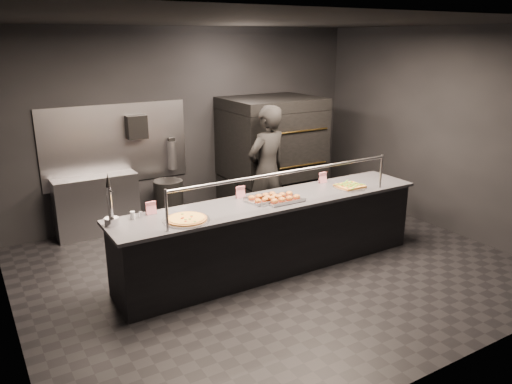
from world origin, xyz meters
TOP-DOWN VIEW (x-y plane):
  - room at (-0.02, 0.05)m, footprint 6.04×6.00m
  - service_counter at (0.00, -0.00)m, footprint 4.10×0.78m
  - pizza_oven at (1.20, 1.90)m, footprint 1.50×1.23m
  - prep_shelf at (-1.60, 2.32)m, footprint 1.20×0.35m
  - towel_dispenser at (-0.90, 2.39)m, footprint 0.30×0.20m
  - fire_extinguisher at (-0.35, 2.40)m, footprint 0.14×0.14m
  - beer_tap at (-1.95, 0.16)m, footprint 0.15×0.21m
  - round_pizza at (-1.21, -0.12)m, footprint 0.52×0.52m
  - slider_tray_a at (-0.10, 0.03)m, footprint 0.51×0.43m
  - slider_tray_b at (0.07, -0.08)m, footprint 0.47×0.35m
  - square_pizza at (1.16, -0.09)m, footprint 0.42×0.42m
  - condiment_jar at (-1.67, 0.22)m, footprint 0.14×0.05m
  - tent_cards at (-0.26, 0.28)m, footprint 2.58×0.04m
  - trash_bin at (-0.58, 2.06)m, footprint 0.45×0.45m
  - worker at (0.59, 1.08)m, footprint 0.79×0.61m

SIDE VIEW (x-z plane):
  - trash_bin at x=-0.58m, z-range 0.00..0.75m
  - prep_shelf at x=-1.60m, z-range 0.00..0.90m
  - service_counter at x=0.00m, z-range -0.22..1.15m
  - round_pizza at x=-1.21m, z-range 0.92..0.95m
  - square_pizza at x=1.16m, z-range 0.92..0.96m
  - slider_tray_a at x=-0.10m, z-range 0.91..0.98m
  - slider_tray_b at x=0.07m, z-range 0.91..0.99m
  - condiment_jar at x=-1.67m, z-range 0.92..1.01m
  - worker at x=0.59m, z-range 0.00..1.92m
  - pizza_oven at x=1.20m, z-range 0.01..1.92m
  - tent_cards at x=-0.26m, z-range 0.92..1.07m
  - fire_extinguisher at x=-0.35m, z-range 0.81..1.31m
  - beer_tap at x=-1.95m, z-range 0.80..1.37m
  - room at x=-0.02m, z-range 0.00..3.00m
  - towel_dispenser at x=-0.90m, z-range 1.38..1.73m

